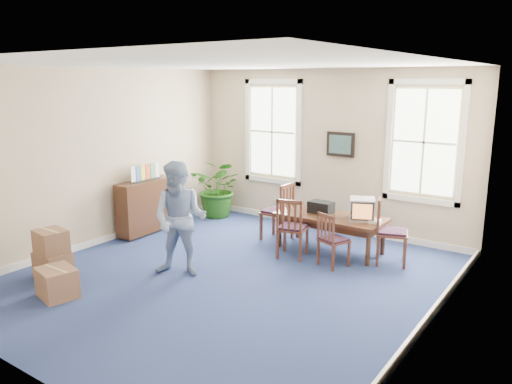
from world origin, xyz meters
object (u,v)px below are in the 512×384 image
Objects in this scene: crt_tv at (362,209)px; man at (180,219)px; potted_plant at (219,188)px; credenza at (146,208)px; cardboard_boxes at (65,253)px; chair_near_left at (293,227)px; conference_table at (330,233)px.

man is (-1.95, -2.38, 0.06)m from crt_tv.
credenza is at bearing -103.41° from potted_plant.
chair_near_left is at bearing 50.02° from cardboard_boxes.
credenza is (-4.03, -1.16, -0.32)m from crt_tv.
conference_table is 0.78m from chair_near_left.
credenza is (-2.08, 1.23, -0.38)m from man.
man is at bearing 45.64° from chair_near_left.
crt_tv is 3.08m from man.
credenza is at bearing 107.30° from cardboard_boxes.
conference_table is 4.23× the size of crt_tv.
man is 2.44m from credenza.
cardboard_boxes is at bearing -85.70° from potted_plant.
credenza is at bearing -5.14° from chair_near_left.
man reaches higher than potted_plant.
conference_table is 1.37× the size of cardboard_boxes.
potted_plant reaches higher than cardboard_boxes.
chair_near_left is 0.76× the size of cardboard_boxes.
crt_tv is at bearing 4.14° from conference_table.
conference_table is 2.78m from man.
chair_near_left is 2.96m from potted_plant.
chair_near_left reaches higher than crt_tv.
crt_tv is 4.83m from cardboard_boxes.
conference_table is at bearing -134.70° from chair_near_left.
man reaches higher than chair_near_left.
man is 1.82m from cardboard_boxes.
credenza is 1.01× the size of potted_plant.
credenza is 1.82m from potted_plant.
credenza reaches higher than crt_tv.
potted_plant is at bearing 167.75° from conference_table.
crt_tv reaches higher than cardboard_boxes.
man is 1.38× the size of potted_plant.
chair_near_left is (-0.39, -0.65, 0.20)m from conference_table.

